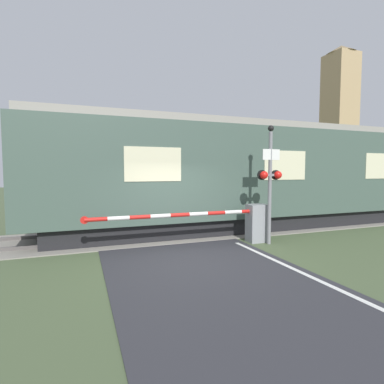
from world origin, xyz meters
name	(u,v)px	position (x,y,z in m)	size (l,w,h in m)	color
ground_plane	(190,259)	(0.00, 0.00, 0.00)	(80.00, 80.00, 0.00)	#475638
track_bed	(160,234)	(0.00, 3.11, 0.02)	(36.00, 3.20, 0.13)	gray
train	(263,175)	(4.22, 3.10, 2.06)	(17.25, 2.76, 4.03)	black
crossing_barrier	(245,222)	(2.18, 0.98, 0.67)	(5.51, 0.44, 1.19)	gray
signal_post	(270,177)	(2.81, 0.61, 2.05)	(0.79, 0.26, 3.60)	gray
distant_building	(339,120)	(20.71, 15.18, 7.08)	(2.72, 2.72, 14.00)	tan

